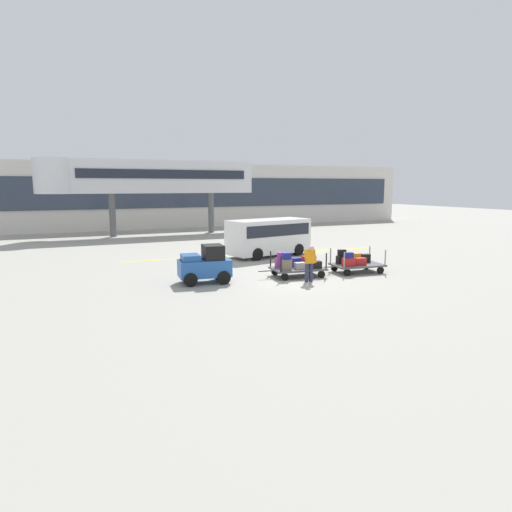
{
  "coord_description": "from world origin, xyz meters",
  "views": [
    {
      "loc": [
        -9.31,
        -16.43,
        3.99
      ],
      "look_at": [
        -1.06,
        1.59,
        0.84
      ],
      "focal_mm": 31.07,
      "sensor_mm": 36.0,
      "label": 1
    }
  ],
  "objects_px": {
    "baggage_tug": "(205,265)",
    "baggage_cart_lead": "(297,265)",
    "baggage_handler": "(310,262)",
    "baggage_cart_middle": "(355,262)",
    "safety_cone_near": "(286,240)",
    "shuttle_van": "(269,235)"
  },
  "relations": [
    {
      "from": "safety_cone_near",
      "to": "baggage_handler",
      "type": "bearing_deg",
      "value": -113.61
    },
    {
      "from": "baggage_cart_lead",
      "to": "safety_cone_near",
      "type": "xyz_separation_m",
      "value": [
        4.72,
        9.81,
        -0.24
      ]
    },
    {
      "from": "baggage_cart_middle",
      "to": "baggage_handler",
      "type": "height_order",
      "value": "baggage_handler"
    },
    {
      "from": "baggage_tug",
      "to": "baggage_cart_middle",
      "type": "relative_size",
      "value": 0.72
    },
    {
      "from": "shuttle_van",
      "to": "safety_cone_near",
      "type": "distance_m",
      "value": 5.29
    },
    {
      "from": "baggage_cart_lead",
      "to": "baggage_handler",
      "type": "bearing_deg",
      "value": -94.82
    },
    {
      "from": "baggage_tug",
      "to": "baggage_cart_lead",
      "type": "distance_m",
      "value": 4.14
    },
    {
      "from": "shuttle_van",
      "to": "safety_cone_near",
      "type": "height_order",
      "value": "shuttle_van"
    },
    {
      "from": "baggage_cart_middle",
      "to": "baggage_tug",
      "type": "bearing_deg",
      "value": 173.88
    },
    {
      "from": "baggage_handler",
      "to": "safety_cone_near",
      "type": "relative_size",
      "value": 2.84
    },
    {
      "from": "baggage_tug",
      "to": "shuttle_van",
      "type": "height_order",
      "value": "shuttle_van"
    },
    {
      "from": "baggage_cart_lead",
      "to": "baggage_handler",
      "type": "height_order",
      "value": "baggage_handler"
    },
    {
      "from": "baggage_tug",
      "to": "safety_cone_near",
      "type": "distance_m",
      "value": 12.88
    },
    {
      "from": "baggage_cart_lead",
      "to": "baggage_handler",
      "type": "xyz_separation_m",
      "value": [
        -0.1,
        -1.24,
        0.35
      ]
    },
    {
      "from": "baggage_tug",
      "to": "baggage_cart_middle",
      "type": "height_order",
      "value": "baggage_tug"
    },
    {
      "from": "baggage_tug",
      "to": "baggage_handler",
      "type": "bearing_deg",
      "value": -22.72
    },
    {
      "from": "shuttle_van",
      "to": "safety_cone_near",
      "type": "bearing_deg",
      "value": 50.81
    },
    {
      "from": "safety_cone_near",
      "to": "shuttle_van",
      "type": "bearing_deg",
      "value": -129.19
    },
    {
      "from": "baggage_cart_lead",
      "to": "safety_cone_near",
      "type": "relative_size",
      "value": 5.57
    },
    {
      "from": "baggage_cart_lead",
      "to": "baggage_handler",
      "type": "distance_m",
      "value": 1.29
    },
    {
      "from": "baggage_tug",
      "to": "baggage_cart_lead",
      "type": "height_order",
      "value": "baggage_tug"
    },
    {
      "from": "baggage_cart_middle",
      "to": "baggage_handler",
      "type": "relative_size",
      "value": 1.96
    }
  ]
}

